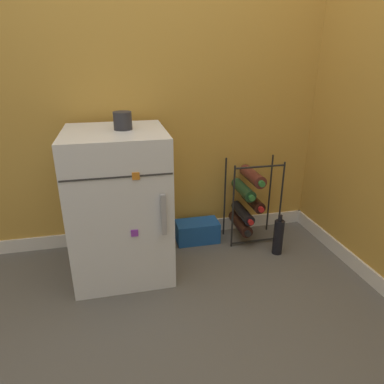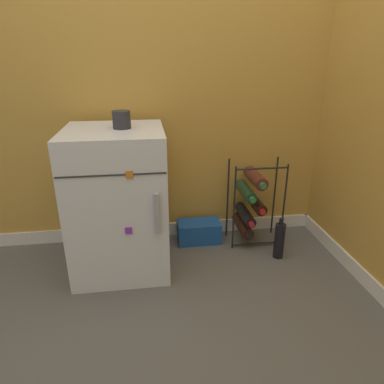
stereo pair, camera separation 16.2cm
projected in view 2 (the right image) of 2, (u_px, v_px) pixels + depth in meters
ground_plane at (195, 297)px, 1.82m from camera, size 14.00×14.00×0.00m
wall_back at (177, 47)px, 2.03m from camera, size 6.90×0.07×2.50m
mini_fridge at (119, 201)px, 1.96m from camera, size 0.53×0.56×0.83m
wine_rack at (249, 203)px, 2.26m from camera, size 0.34×0.29×0.57m
soda_box at (199, 231)px, 2.34m from camera, size 0.29×0.16×0.14m
fridge_top_cup at (122, 120)px, 1.80m from camera, size 0.10×0.10×0.09m
loose_bottle_floor at (279, 240)px, 2.13m from camera, size 0.06×0.06×0.27m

